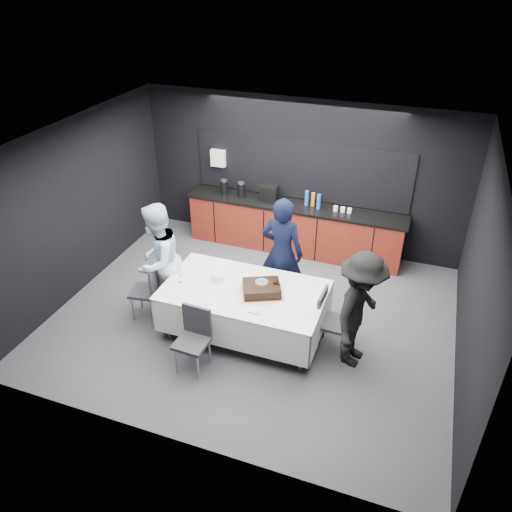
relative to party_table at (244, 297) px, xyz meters
The scene contains 18 objects.
ground 0.76m from the party_table, 90.00° to the left, with size 6.00×6.00×0.00m, color #46474C.
room_shell 1.28m from the party_table, 90.00° to the left, with size 6.04×5.04×2.82m.
kitchenette 2.62m from the party_table, 90.35° to the left, with size 4.10×0.64×2.05m.
party_table is the anchor object (origin of this frame).
cake_assembly 0.33m from the party_table, ahead, with size 0.70×0.65×0.17m.
plate_stack 0.50m from the party_table, 166.92° to the left, with size 0.20×0.20×0.10m, color white.
loose_plate_near 0.58m from the party_table, 131.15° to the right, with size 0.19×0.19×0.01m, color white.
loose_plate_right_a 0.67m from the party_table, ahead, with size 0.20×0.20×0.01m, color white.
loose_plate_right_b 0.94m from the party_table, 12.92° to the right, with size 0.18×0.18×0.01m, color white.
loose_plate_far 0.36m from the party_table, 99.42° to the left, with size 0.18×0.18×0.01m, color white.
fork_pile 0.56m from the party_table, 54.42° to the right, with size 0.17×0.11×0.03m, color white.
champagne_flute 0.99m from the party_table, behind, with size 0.06×0.06×0.22m.
chair_left 1.51m from the party_table, behind, with size 0.48×0.48×0.92m.
chair_right 1.24m from the party_table, ahead, with size 0.44×0.44×0.92m.
chair_near 0.96m from the party_table, 113.70° to the right, with size 0.44×0.44×0.92m.
person_center 1.00m from the party_table, 73.38° to the left, with size 0.67×0.44×1.85m, color black.
person_left 1.45m from the party_table, behind, with size 0.89×0.69×1.83m, color #ADC6DA.
person_right 1.66m from the party_table, ahead, with size 1.11×0.64×1.72m, color black.
Camera 1 is at (2.13, -5.81, 4.92)m, focal length 35.00 mm.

